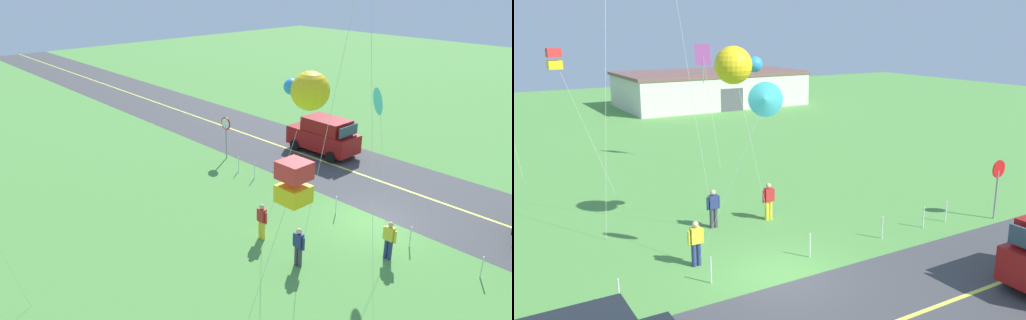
# 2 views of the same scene
# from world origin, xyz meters

# --- Properties ---
(ground_plane) EXTENTS (120.00, 120.00, 0.10)m
(ground_plane) POSITION_xyz_m (0.00, 0.00, -0.05)
(ground_plane) COLOR #549342
(asphalt_road) EXTENTS (120.00, 7.00, 0.00)m
(asphalt_road) POSITION_xyz_m (0.00, -4.00, 0.00)
(asphalt_road) COLOR #424244
(asphalt_road) RESTS_ON ground
(road_centre_stripe) EXTENTS (120.00, 0.16, 0.00)m
(road_centre_stripe) POSITION_xyz_m (0.00, -4.00, 0.01)
(road_centre_stripe) COLOR #E5E04C
(road_centre_stripe) RESTS_ON asphalt_road
(car_suv_foreground) EXTENTS (4.40, 2.12, 2.24)m
(car_suv_foreground) POSITION_xyz_m (7.20, -5.08, 1.15)
(car_suv_foreground) COLOR maroon
(car_suv_foreground) RESTS_ON ground
(stop_sign) EXTENTS (0.76, 0.08, 2.56)m
(stop_sign) POSITION_xyz_m (10.52, -0.10, 1.80)
(stop_sign) COLOR gray
(stop_sign) RESTS_ON ground
(person_adult_near) EXTENTS (0.58, 0.22, 1.60)m
(person_adult_near) POSITION_xyz_m (-2.13, 2.12, 0.86)
(person_adult_near) COLOR navy
(person_adult_near) RESTS_ON ground
(person_adult_companion) EXTENTS (0.58, 0.22, 1.60)m
(person_adult_companion) POSITION_xyz_m (-0.11, 5.05, 0.86)
(person_adult_companion) COLOR #3F3F47
(person_adult_companion) RESTS_ON ground
(person_child_watcher) EXTENTS (0.58, 0.22, 1.60)m
(person_child_watcher) POSITION_xyz_m (2.27, 4.71, 0.86)
(person_child_watcher) COLOR yellow
(person_child_watcher) RESTS_ON ground
(kite_red_low) EXTENTS (2.44, 1.84, 6.26)m
(kite_red_low) POSITION_xyz_m (-0.22, 0.73, 5.69)
(kite_red_low) COLOR silver
(kite_red_low) RESTS_ON ground
(kite_yellow_high) EXTENTS (2.55, 1.40, 7.23)m
(kite_yellow_high) POSITION_xyz_m (0.49, 4.14, 6.53)
(kite_yellow_high) COLOR silver
(kite_yellow_high) RESTS_ON ground
(kite_purple_back) EXTENTS (2.52, 0.56, 7.04)m
(kite_purple_back) POSITION_xyz_m (-4.71, 10.42, 6.60)
(kite_purple_back) COLOR silver
(kite_purple_back) RESTS_ON ground
(fence_post_0) EXTENTS (0.05, 0.05, 0.90)m
(fence_post_0) POSITION_xyz_m (-5.14, 0.70, 0.45)
(fence_post_0) COLOR silver
(fence_post_0) RESTS_ON ground
(fence_post_1) EXTENTS (0.05, 0.05, 0.90)m
(fence_post_1) POSITION_xyz_m (-2.24, 0.70, 0.45)
(fence_post_1) COLOR silver
(fence_post_1) RESTS_ON ground
(fence_post_2) EXTENTS (0.05, 0.05, 0.90)m
(fence_post_2) POSITION_xyz_m (1.57, 0.70, 0.45)
(fence_post_2) COLOR silver
(fence_post_2) RESTS_ON ground
(fence_post_3) EXTENTS (0.05, 0.05, 0.90)m
(fence_post_3) POSITION_xyz_m (4.94, 0.70, 0.45)
(fence_post_3) COLOR silver
(fence_post_3) RESTS_ON ground
(fence_post_4) EXTENTS (0.05, 0.05, 0.90)m
(fence_post_4) POSITION_xyz_m (7.16, 0.70, 0.45)
(fence_post_4) COLOR silver
(fence_post_4) RESTS_ON ground
(fence_post_5) EXTENTS (0.05, 0.05, 0.90)m
(fence_post_5) POSITION_xyz_m (8.47, 0.70, 0.45)
(fence_post_5) COLOR silver
(fence_post_5) RESTS_ON ground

